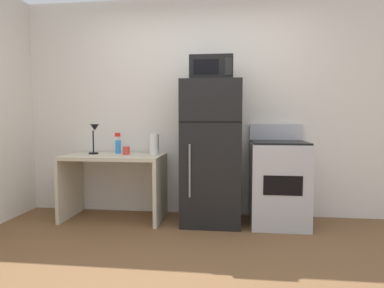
{
  "coord_description": "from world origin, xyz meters",
  "views": [
    {
      "loc": [
        0.37,
        -2.25,
        1.16
      ],
      "look_at": [
        -0.02,
        1.1,
        0.9
      ],
      "focal_mm": 30.16,
      "sensor_mm": 36.0,
      "label": 1
    }
  ],
  "objects_px": {
    "desk": "(114,174)",
    "paper_towel_roll": "(154,144)",
    "coffee_mug": "(126,151)",
    "microwave": "(212,69)",
    "spray_bottle": "(118,145)",
    "desk_lamp": "(94,134)",
    "oven_range": "(278,183)",
    "refrigerator": "(211,153)"
  },
  "relations": [
    {
      "from": "desk",
      "to": "oven_range",
      "type": "bearing_deg",
      "value": 0.36
    },
    {
      "from": "desk",
      "to": "refrigerator",
      "type": "bearing_deg",
      "value": 0.25
    },
    {
      "from": "desk_lamp",
      "to": "refrigerator",
      "type": "distance_m",
      "value": 1.4
    },
    {
      "from": "desk",
      "to": "paper_towel_roll",
      "type": "bearing_deg",
      "value": 13.48
    },
    {
      "from": "spray_bottle",
      "to": "microwave",
      "type": "relative_size",
      "value": 0.54
    },
    {
      "from": "coffee_mug",
      "to": "microwave",
      "type": "height_order",
      "value": "microwave"
    },
    {
      "from": "desk",
      "to": "coffee_mug",
      "type": "height_order",
      "value": "coffee_mug"
    },
    {
      "from": "paper_towel_roll",
      "to": "desk",
      "type": "bearing_deg",
      "value": -166.52
    },
    {
      "from": "microwave",
      "to": "oven_range",
      "type": "bearing_deg",
      "value": 2.18
    },
    {
      "from": "oven_range",
      "to": "desk",
      "type": "bearing_deg",
      "value": -179.64
    },
    {
      "from": "coffee_mug",
      "to": "refrigerator",
      "type": "xyz_separation_m",
      "value": [
        0.99,
        -0.02,
        -0.01
      ]
    },
    {
      "from": "spray_bottle",
      "to": "refrigerator",
      "type": "height_order",
      "value": "refrigerator"
    },
    {
      "from": "coffee_mug",
      "to": "paper_towel_roll",
      "type": "height_order",
      "value": "paper_towel_roll"
    },
    {
      "from": "refrigerator",
      "to": "microwave",
      "type": "relative_size",
      "value": 3.43
    },
    {
      "from": "desk",
      "to": "spray_bottle",
      "type": "bearing_deg",
      "value": 88.99
    },
    {
      "from": "spray_bottle",
      "to": "oven_range",
      "type": "relative_size",
      "value": 0.23
    },
    {
      "from": "desk",
      "to": "paper_towel_roll",
      "type": "height_order",
      "value": "paper_towel_roll"
    },
    {
      "from": "desk_lamp",
      "to": "spray_bottle",
      "type": "xyz_separation_m",
      "value": [
        0.26,
        0.09,
        -0.14
      ]
    },
    {
      "from": "paper_towel_roll",
      "to": "refrigerator",
      "type": "height_order",
      "value": "refrigerator"
    },
    {
      "from": "paper_towel_roll",
      "to": "refrigerator",
      "type": "distance_m",
      "value": 0.69
    },
    {
      "from": "desk",
      "to": "microwave",
      "type": "distance_m",
      "value": 1.64
    },
    {
      "from": "microwave",
      "to": "oven_range",
      "type": "height_order",
      "value": "microwave"
    },
    {
      "from": "spray_bottle",
      "to": "oven_range",
      "type": "bearing_deg",
      "value": -3.9
    },
    {
      "from": "refrigerator",
      "to": "microwave",
      "type": "bearing_deg",
      "value": -89.67
    },
    {
      "from": "refrigerator",
      "to": "coffee_mug",
      "type": "bearing_deg",
      "value": 178.61
    },
    {
      "from": "desk_lamp",
      "to": "oven_range",
      "type": "xyz_separation_m",
      "value": [
        2.12,
        -0.04,
        -0.52
      ]
    },
    {
      "from": "microwave",
      "to": "spray_bottle",
      "type": "bearing_deg",
      "value": 172.17
    },
    {
      "from": "desk_lamp",
      "to": "refrigerator",
      "type": "xyz_separation_m",
      "value": [
        1.38,
        -0.05,
        -0.2
      ]
    },
    {
      "from": "desk",
      "to": "paper_towel_roll",
      "type": "distance_m",
      "value": 0.58
    },
    {
      "from": "oven_range",
      "to": "microwave",
      "type": "bearing_deg",
      "value": -177.82
    },
    {
      "from": "paper_towel_roll",
      "to": "microwave",
      "type": "distance_m",
      "value": 1.08
    },
    {
      "from": "coffee_mug",
      "to": "microwave",
      "type": "xyz_separation_m",
      "value": [
        0.99,
        -0.05,
        0.91
      ]
    },
    {
      "from": "coffee_mug",
      "to": "spray_bottle",
      "type": "relative_size",
      "value": 0.38
    },
    {
      "from": "spray_bottle",
      "to": "refrigerator",
      "type": "xyz_separation_m",
      "value": [
        1.13,
        -0.13,
        -0.06
      ]
    },
    {
      "from": "oven_range",
      "to": "coffee_mug",
      "type": "bearing_deg",
      "value": 179.43
    },
    {
      "from": "desk",
      "to": "desk_lamp",
      "type": "xyz_separation_m",
      "value": [
        -0.25,
        0.05,
        0.47
      ]
    },
    {
      "from": "coffee_mug",
      "to": "desk_lamp",
      "type": "bearing_deg",
      "value": 176.87
    },
    {
      "from": "coffee_mug",
      "to": "microwave",
      "type": "distance_m",
      "value": 1.34
    },
    {
      "from": "coffee_mug",
      "to": "spray_bottle",
      "type": "xyz_separation_m",
      "value": [
        -0.14,
        0.11,
        0.05
      ]
    },
    {
      "from": "desk",
      "to": "coffee_mug",
      "type": "xyz_separation_m",
      "value": [
        0.14,
        0.03,
        0.28
      ]
    },
    {
      "from": "paper_towel_roll",
      "to": "refrigerator",
      "type": "relative_size",
      "value": 0.15
    },
    {
      "from": "paper_towel_roll",
      "to": "oven_range",
      "type": "bearing_deg",
      "value": -3.93
    }
  ]
}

